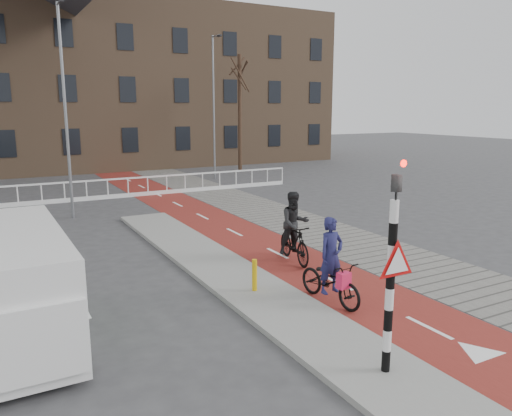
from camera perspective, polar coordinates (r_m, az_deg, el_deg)
name	(u,v)px	position (r m, az deg, el deg)	size (l,w,h in m)	color
ground	(339,325)	(10.71, 9.49, -13.01)	(120.00, 120.00, 0.00)	#38383A
bike_lane	(212,221)	(19.70, -5.03, -1.53)	(2.50, 60.00, 0.01)	maroon
sidewalk	(273,214)	(20.94, 2.01, -0.71)	(3.00, 60.00, 0.01)	slate
curb_island	(226,272)	(13.54, -3.42, -7.31)	(1.80, 16.00, 0.12)	gray
traffic_signal	(392,263)	(8.22, 15.31, -6.07)	(0.80, 0.80, 3.68)	black
bollard	(255,275)	(11.93, -0.17, -7.67)	(0.12, 0.12, 0.76)	gold
cyclist_near	(331,274)	(11.56, 8.53, -7.51)	(0.86, 1.98, 2.00)	black
cyclist_far	(294,233)	(14.35, 4.40, -2.91)	(0.98, 1.99, 2.06)	black
van	(8,284)	(10.60, -26.45, -7.83)	(2.07, 4.99, 2.14)	silver
railing	(18,200)	(24.99, -25.55, 0.86)	(28.00, 0.10, 0.99)	silver
townhouse_row	(26,58)	(39.90, -24.85, 15.31)	(46.00, 10.00, 15.90)	#7F6047
tree_right	(240,114)	(35.40, -1.86, 10.74)	(0.27, 0.27, 7.98)	black
streetlight_near	(66,114)	(21.09, -20.93, 9.97)	(0.12, 0.12, 8.28)	slate
streetlight_right	(214,109)	(31.28, -4.85, 11.22)	(0.12, 0.12, 8.64)	slate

